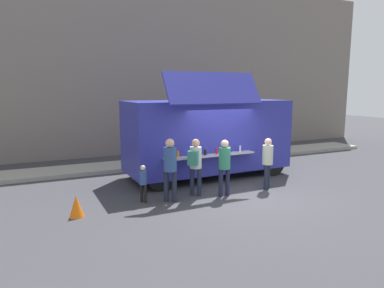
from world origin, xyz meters
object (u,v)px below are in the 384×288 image
Objects in this scene: traffic_cone_orange at (76,206)px; customer_mid_with_backpack at (195,161)px; trash_bin at (258,146)px; customer_front_ordering at (224,163)px; customer_extra_browsing at (268,159)px; child_near_queue at (143,180)px; food_truck_main at (208,135)px; customer_rear_waiting at (170,164)px.

customer_mid_with_backpack is at bearing 5.19° from traffic_cone_orange.
customer_front_ordering is (-4.54, -4.65, 0.51)m from trash_bin.
customer_extra_browsing reaches higher than child_near_queue.
food_truck_main is 4.65m from trash_bin.
customer_front_ordering is 2.43m from child_near_queue.
customer_extra_browsing is (-2.93, -4.58, 0.48)m from trash_bin.
customer_rear_waiting is (-1.64, 0.20, 0.06)m from customer_front_ordering.
customer_mid_with_backpack is at bearing 46.80° from customer_extra_browsing.
customer_extra_browsing is 4.01m from child_near_queue.
child_near_queue is (-1.58, 0.06, -0.41)m from customer_mid_with_backpack.
customer_extra_browsing is at bearing -122.60° from trash_bin.
customer_extra_browsing is at bearing -37.68° from child_near_queue.
customer_front_ordering is at bearing 56.62° from customer_extra_browsing.
food_truck_main is at bearing -149.19° from trash_bin.
customer_rear_waiting is (-0.86, -0.17, 0.03)m from customer_mid_with_backpack.
traffic_cone_orange is 1.91m from child_near_queue.
customer_extra_browsing is (3.26, -0.12, -0.10)m from customer_rear_waiting.
trash_bin is at bearing -40.77° from customer_front_ordering.
customer_front_ordering is at bearing -0.87° from traffic_cone_orange.
traffic_cone_orange is 0.32× the size of customer_mid_with_backpack.
trash_bin is 0.59× the size of customer_front_ordering.
food_truck_main is at bearing -0.33° from child_near_queue.
customer_rear_waiting reaches higher than customer_front_ordering.
customer_front_ordering reaches higher than child_near_queue.
food_truck_main is at bearing 25.05° from traffic_cone_orange.
food_truck_main reaches higher than customer_mid_with_backpack.
customer_rear_waiting reaches higher than customer_extra_browsing.
trash_bin is 0.93× the size of child_near_queue.
child_near_queue is at bearing -148.56° from trash_bin.
customer_rear_waiting is at bearing 143.74° from customer_mid_with_backpack.
traffic_cone_orange is 4.26m from customer_front_ordering.
customer_extra_browsing is (5.82, 0.01, 0.70)m from traffic_cone_orange.
child_near_queue is (1.84, 0.37, 0.37)m from traffic_cone_orange.
customer_front_ordering is at bearing -134.32° from trash_bin.
customer_rear_waiting reaches higher than child_near_queue.
traffic_cone_orange is at bearing -156.18° from food_truck_main.
food_truck_main is at bearing -11.61° from customer_rear_waiting.
traffic_cone_orange is at bearing 158.76° from child_near_queue.
customer_front_ordering is at bearing -61.52° from customer_rear_waiting.
food_truck_main reaches higher than trash_bin.
customer_rear_waiting is at bearing 51.71° from customer_extra_browsing.
customer_mid_with_backpack is 0.95× the size of customer_rear_waiting.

